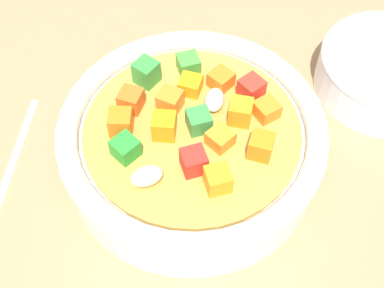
{
  "coord_description": "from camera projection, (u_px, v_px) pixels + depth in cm",
  "views": [
    {
      "loc": [
        5.26,
        22.59,
        35.68
      ],
      "look_at": [
        0.0,
        0.0,
        2.55
      ],
      "focal_mm": 46.76,
      "sensor_mm": 36.0,
      "label": 1
    }
  ],
  "objects": [
    {
      "name": "ground_plane",
      "position": [
        192.0,
        167.0,
        0.43
      ],
      "size": [
        140.0,
        140.0,
        2.0
      ],
      "primitive_type": "cube",
      "color": "#9E754F"
    },
    {
      "name": "soup_bowl_main",
      "position": [
        192.0,
        140.0,
        0.4
      ],
      "size": [
        21.04,
        21.04,
        6.69
      ],
      "color": "white",
      "rests_on": "ground_plane"
    }
  ]
}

